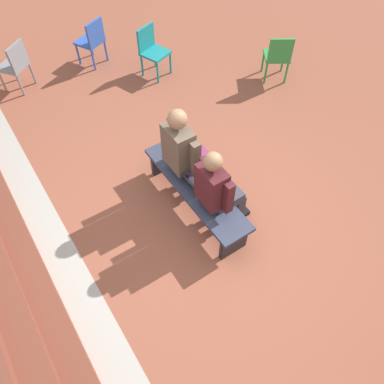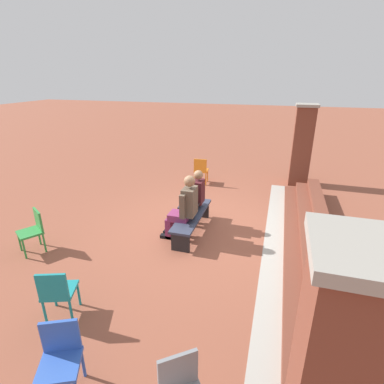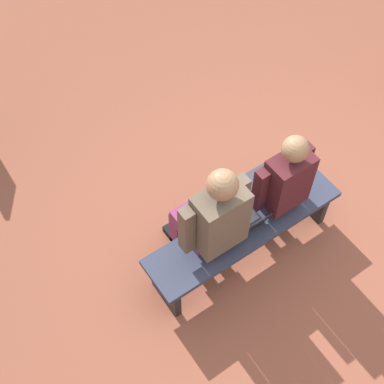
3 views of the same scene
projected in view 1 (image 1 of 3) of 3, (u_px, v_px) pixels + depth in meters
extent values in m
plane|color=brown|center=(195.00, 229.00, 4.77)|extent=(60.00, 60.00, 0.00)
cube|color=#A8A399|center=(71.00, 275.00, 4.37)|extent=(7.27, 0.40, 0.01)
cube|color=brown|center=(13.00, 303.00, 4.09)|extent=(6.47, 0.90, 0.15)
cube|color=#33384C|center=(196.00, 187.00, 4.65)|extent=(1.80, 0.44, 0.05)
cube|color=black|center=(234.00, 243.00, 4.42)|extent=(0.06, 0.37, 0.40)
cube|color=black|center=(163.00, 160.00, 5.24)|extent=(0.06, 0.37, 0.40)
cube|color=#383842|center=(224.00, 196.00, 4.46)|extent=(0.32, 0.38, 0.13)
cube|color=#383842|center=(239.00, 207.00, 4.70)|extent=(0.10, 0.11, 0.45)
cube|color=black|center=(241.00, 214.00, 4.87)|extent=(0.10, 0.23, 0.07)
cube|color=#383842|center=(231.00, 198.00, 4.79)|extent=(0.10, 0.11, 0.45)
cube|color=black|center=(233.00, 205.00, 4.96)|extent=(0.10, 0.23, 0.07)
cube|color=#47191E|center=(211.00, 186.00, 4.13)|extent=(0.36, 0.23, 0.53)
cube|color=#195133|center=(220.00, 184.00, 4.20)|extent=(0.05, 0.01, 0.32)
cube|color=#47191E|center=(228.00, 198.00, 4.05)|extent=(0.08, 0.09, 0.45)
cube|color=#47191E|center=(204.00, 172.00, 4.28)|extent=(0.08, 0.09, 0.45)
sphere|color=#8C6647|center=(213.00, 162.00, 3.82)|extent=(0.21, 0.21, 0.21)
cube|color=#7F2D5B|center=(194.00, 161.00, 4.81)|extent=(0.35, 0.42, 0.15)
cube|color=#7F2D5B|center=(211.00, 173.00, 5.05)|extent=(0.11, 0.12, 0.45)
cube|color=black|center=(214.00, 180.00, 5.22)|extent=(0.11, 0.25, 0.07)
cube|color=#7F2D5B|center=(203.00, 165.00, 5.15)|extent=(0.11, 0.12, 0.45)
cube|color=black|center=(206.00, 172.00, 5.32)|extent=(0.11, 0.25, 0.07)
cube|color=brown|center=(178.00, 148.00, 4.44)|extent=(0.40, 0.25, 0.58)
cube|color=brown|center=(195.00, 159.00, 4.35)|extent=(0.09, 0.10, 0.50)
cube|color=brown|center=(173.00, 135.00, 4.61)|extent=(0.09, 0.10, 0.50)
sphere|color=#8C6647|center=(177.00, 119.00, 4.10)|extent=(0.23, 0.23, 0.23)
cube|color=black|center=(198.00, 183.00, 4.64)|extent=(0.32, 0.22, 0.02)
cube|color=#2D2D33|center=(199.00, 183.00, 4.63)|extent=(0.29, 0.15, 0.00)
cube|color=black|center=(189.00, 183.00, 4.51)|extent=(0.32, 0.07, 0.19)
cube|color=#33519E|center=(189.00, 183.00, 4.51)|extent=(0.28, 0.06, 0.17)
cube|color=#2D893D|center=(277.00, 56.00, 6.46)|extent=(0.58, 0.58, 0.04)
cube|color=#2D893D|center=(281.00, 50.00, 6.17)|extent=(0.25, 0.36, 0.40)
cylinder|color=#2D893D|center=(283.00, 61.00, 6.74)|extent=(0.04, 0.04, 0.40)
cylinder|color=#2D893D|center=(263.00, 61.00, 6.74)|extent=(0.04, 0.04, 0.40)
cylinder|color=#2D893D|center=(286.00, 73.00, 6.52)|extent=(0.04, 0.04, 0.40)
cylinder|color=#2D893D|center=(266.00, 73.00, 6.52)|extent=(0.04, 0.04, 0.40)
cube|color=teal|center=(155.00, 53.00, 6.51)|extent=(0.54, 0.54, 0.04)
cube|color=teal|center=(146.00, 38.00, 6.41)|extent=(0.17, 0.39, 0.40)
cylinder|color=teal|center=(158.00, 73.00, 6.53)|extent=(0.04, 0.04, 0.40)
cylinder|color=teal|center=(170.00, 63.00, 6.71)|extent=(0.04, 0.04, 0.40)
cylinder|color=teal|center=(142.00, 66.00, 6.66)|extent=(0.04, 0.04, 0.40)
cylinder|color=teal|center=(155.00, 56.00, 6.84)|extent=(0.04, 0.04, 0.40)
cube|color=#2D56B7|center=(90.00, 41.00, 6.75)|extent=(0.56, 0.56, 0.04)
cube|color=#2D56B7|center=(95.00, 33.00, 6.52)|extent=(0.21, 0.38, 0.40)
cylinder|color=#2D56B7|center=(91.00, 45.00, 7.07)|extent=(0.04, 0.04, 0.40)
cylinder|color=#2D56B7|center=(78.00, 54.00, 6.88)|extent=(0.04, 0.04, 0.40)
cylinder|color=#2D56B7|center=(106.00, 51.00, 6.96)|extent=(0.04, 0.04, 0.40)
cylinder|color=#2D56B7|center=(93.00, 60.00, 6.77)|extent=(0.04, 0.04, 0.40)
cube|color=gray|center=(13.00, 66.00, 6.27)|extent=(0.59, 0.59, 0.04)
cube|color=gray|center=(18.00, 56.00, 6.06)|extent=(0.27, 0.34, 0.40)
cylinder|color=gray|center=(15.00, 70.00, 6.59)|extent=(0.04, 0.04, 0.40)
cylinder|color=gray|center=(2.00, 81.00, 6.37)|extent=(0.04, 0.04, 0.40)
cylinder|color=gray|center=(32.00, 73.00, 6.51)|extent=(0.04, 0.04, 0.40)
cylinder|color=gray|center=(20.00, 85.00, 6.30)|extent=(0.04, 0.04, 0.40)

